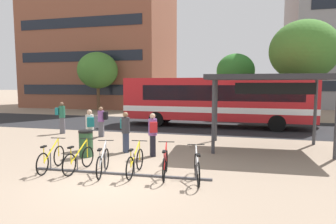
{
  "coord_description": "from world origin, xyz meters",
  "views": [
    {
      "loc": [
        3.51,
        -7.53,
        2.84
      ],
      "look_at": [
        0.28,
        5.32,
        1.51
      ],
      "focal_mm": 30.38,
      "sensor_mm": 36.0,
      "label": 1
    }
  ],
  "objects_px": {
    "trash_bin": "(86,143)",
    "street_tree_0": "(98,70)",
    "commuter_teal_pack_1": "(125,129)",
    "city_bus": "(215,100)",
    "commuter_red_pack_2": "(153,132)",
    "transit_shelter": "(269,80)",
    "parked_bicycle_red_4": "(165,164)",
    "parked_bicycle_silver_2": "(103,162)",
    "street_tree_2": "(304,51)",
    "commuter_teal_pack_3": "(61,115)",
    "commuter_black_pack_4": "(102,120)",
    "commuter_teal_pack_0": "(90,127)",
    "street_tree_1": "(235,71)",
    "parked_bicycle_yellow_3": "(135,163)",
    "parked_bicycle_yellow_0": "(51,159)",
    "parked_bicycle_white_5": "(197,168)",
    "parked_bicycle_yellow_1": "(79,160)"
  },
  "relations": [
    {
      "from": "commuter_red_pack_2",
      "to": "transit_shelter",
      "type": "bearing_deg",
      "value": -85.23
    },
    {
      "from": "parked_bicycle_white_5",
      "to": "commuter_teal_pack_0",
      "type": "xyz_separation_m",
      "value": [
        -5.08,
        2.92,
        0.61
      ]
    },
    {
      "from": "commuter_teal_pack_3",
      "to": "commuter_black_pack_4",
      "type": "distance_m",
      "value": 2.7
    },
    {
      "from": "parked_bicycle_yellow_1",
      "to": "commuter_teal_pack_0",
      "type": "bearing_deg",
      "value": 25.54
    },
    {
      "from": "parked_bicycle_yellow_0",
      "to": "parked_bicycle_red_4",
      "type": "distance_m",
      "value": 3.8
    },
    {
      "from": "parked_bicycle_white_5",
      "to": "commuter_teal_pack_0",
      "type": "bearing_deg",
      "value": 47.35
    },
    {
      "from": "parked_bicycle_silver_2",
      "to": "street_tree_2",
      "type": "bearing_deg",
      "value": -44.21
    },
    {
      "from": "commuter_teal_pack_3",
      "to": "street_tree_1",
      "type": "bearing_deg",
      "value": 28.61
    },
    {
      "from": "city_bus",
      "to": "commuter_teal_pack_0",
      "type": "xyz_separation_m",
      "value": [
        -4.64,
        -7.96,
        -0.78
      ]
    },
    {
      "from": "parked_bicycle_yellow_0",
      "to": "parked_bicycle_silver_2",
      "type": "bearing_deg",
      "value": -95.79
    },
    {
      "from": "street_tree_0",
      "to": "commuter_red_pack_2",
      "type": "bearing_deg",
      "value": -56.09
    },
    {
      "from": "parked_bicycle_red_4",
      "to": "commuter_teal_pack_1",
      "type": "xyz_separation_m",
      "value": [
        -2.39,
        2.64,
        0.58
      ]
    },
    {
      "from": "transit_shelter",
      "to": "commuter_teal_pack_3",
      "type": "xyz_separation_m",
      "value": [
        -10.99,
        1.18,
        -1.96
      ]
    },
    {
      "from": "commuter_black_pack_4",
      "to": "parked_bicycle_silver_2",
      "type": "bearing_deg",
      "value": 108.76
    },
    {
      "from": "commuter_teal_pack_3",
      "to": "street_tree_1",
      "type": "distance_m",
      "value": 15.67
    },
    {
      "from": "city_bus",
      "to": "commuter_teal_pack_3",
      "type": "distance_m",
      "value": 9.54
    },
    {
      "from": "trash_bin",
      "to": "street_tree_0",
      "type": "bearing_deg",
      "value": 116.35
    },
    {
      "from": "parked_bicycle_yellow_1",
      "to": "street_tree_1",
      "type": "bearing_deg",
      "value": -11.59
    },
    {
      "from": "parked_bicycle_red_4",
      "to": "parked_bicycle_white_5",
      "type": "distance_m",
      "value": 1.02
    },
    {
      "from": "commuter_teal_pack_0",
      "to": "street_tree_2",
      "type": "distance_m",
      "value": 16.74
    },
    {
      "from": "parked_bicycle_yellow_0",
      "to": "parked_bicycle_red_4",
      "type": "xyz_separation_m",
      "value": [
        3.79,
        0.29,
        0.0
      ]
    },
    {
      "from": "parked_bicycle_red_4",
      "to": "street_tree_0",
      "type": "height_order",
      "value": "street_tree_0"
    },
    {
      "from": "parked_bicycle_silver_2",
      "to": "parked_bicycle_yellow_0",
      "type": "bearing_deg",
      "value": 76.65
    },
    {
      "from": "parked_bicycle_yellow_3",
      "to": "commuter_teal_pack_3",
      "type": "xyz_separation_m",
      "value": [
        -6.67,
        5.91,
        0.65
      ]
    },
    {
      "from": "parked_bicycle_silver_2",
      "to": "commuter_black_pack_4",
      "type": "distance_m",
      "value": 6.53
    },
    {
      "from": "commuter_teal_pack_1",
      "to": "commuter_teal_pack_3",
      "type": "relative_size",
      "value": 0.94
    },
    {
      "from": "commuter_black_pack_4",
      "to": "trash_bin",
      "type": "distance_m",
      "value": 4.18
    },
    {
      "from": "commuter_teal_pack_1",
      "to": "trash_bin",
      "type": "bearing_deg",
      "value": -87.47
    },
    {
      "from": "parked_bicycle_white_5",
      "to": "transit_shelter",
      "type": "distance_m",
      "value": 6.0
    },
    {
      "from": "commuter_teal_pack_3",
      "to": "street_tree_2",
      "type": "relative_size",
      "value": 0.24
    },
    {
      "from": "parked_bicycle_red_4",
      "to": "transit_shelter",
      "type": "bearing_deg",
      "value": -45.86
    },
    {
      "from": "trash_bin",
      "to": "street_tree_0",
      "type": "relative_size",
      "value": 0.17
    },
    {
      "from": "commuter_teal_pack_0",
      "to": "trash_bin",
      "type": "height_order",
      "value": "commuter_teal_pack_0"
    },
    {
      "from": "commuter_red_pack_2",
      "to": "commuter_black_pack_4",
      "type": "distance_m",
      "value": 5.07
    },
    {
      "from": "parked_bicycle_yellow_1",
      "to": "parked_bicycle_red_4",
      "type": "bearing_deg",
      "value": -84.03
    },
    {
      "from": "street_tree_0",
      "to": "street_tree_1",
      "type": "bearing_deg",
      "value": -1.12
    },
    {
      "from": "trash_bin",
      "to": "street_tree_0",
      "type": "distance_m",
      "value": 19.04
    },
    {
      "from": "transit_shelter",
      "to": "street_tree_2",
      "type": "distance_m",
      "value": 10.94
    },
    {
      "from": "parked_bicycle_yellow_0",
      "to": "parked_bicycle_yellow_1",
      "type": "distance_m",
      "value": 0.95
    },
    {
      "from": "parked_bicycle_white_5",
      "to": "street_tree_0",
      "type": "height_order",
      "value": "street_tree_0"
    },
    {
      "from": "city_bus",
      "to": "commuter_red_pack_2",
      "type": "relative_size",
      "value": 7.13
    },
    {
      "from": "transit_shelter",
      "to": "commuter_black_pack_4",
      "type": "xyz_separation_m",
      "value": [
        -8.31,
        0.84,
        -2.07
      ]
    },
    {
      "from": "commuter_teal_pack_0",
      "to": "trash_bin",
      "type": "bearing_deg",
      "value": 164.17
    },
    {
      "from": "parked_bicycle_silver_2",
      "to": "commuter_teal_pack_0",
      "type": "xyz_separation_m",
      "value": [
        -2.13,
        3.0,
        0.61
      ]
    },
    {
      "from": "city_bus",
      "to": "commuter_teal_pack_3",
      "type": "relative_size",
      "value": 6.73
    },
    {
      "from": "street_tree_0",
      "to": "street_tree_2",
      "type": "relative_size",
      "value": 0.8
    },
    {
      "from": "parked_bicycle_yellow_3",
      "to": "transit_shelter",
      "type": "height_order",
      "value": "transit_shelter"
    },
    {
      "from": "parked_bicycle_silver_2",
      "to": "commuter_teal_pack_1",
      "type": "bearing_deg",
      "value": -5.93
    },
    {
      "from": "parked_bicycle_yellow_1",
      "to": "trash_bin",
      "type": "xyz_separation_m",
      "value": [
        -0.77,
        1.75,
        0.13
      ]
    },
    {
      "from": "commuter_teal_pack_1",
      "to": "city_bus",
      "type": "bearing_deg",
      "value": 121.59
    }
  ]
}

